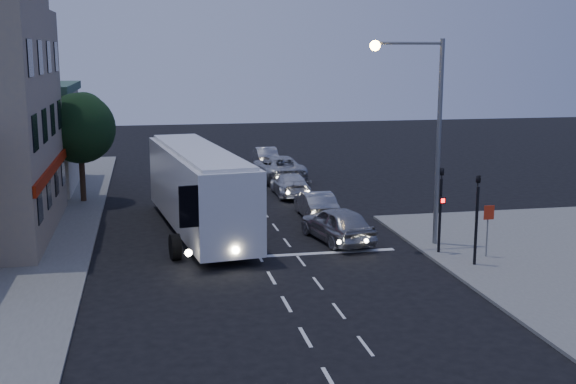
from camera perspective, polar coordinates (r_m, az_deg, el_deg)
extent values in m
plane|color=black|center=(28.92, -1.66, -6.21)|extent=(120.00, 120.00, 0.00)
cube|color=silver|center=(19.79, 3.33, -14.63)|extent=(0.12, 1.60, 0.01)
cube|color=silver|center=(22.45, 1.38, -11.39)|extent=(0.12, 1.60, 0.01)
cube|color=silver|center=(25.19, -0.13, -8.84)|extent=(0.12, 1.60, 0.01)
cube|color=silver|center=(27.98, -1.32, -6.79)|extent=(0.12, 1.60, 0.01)
cube|color=silver|center=(30.81, -2.28, -5.12)|extent=(0.12, 1.60, 0.01)
cube|color=silver|center=(33.67, -3.08, -3.72)|extent=(0.12, 1.60, 0.01)
cube|color=silver|center=(36.56, -3.75, -2.54)|extent=(0.12, 1.60, 0.01)
cube|color=silver|center=(39.46, -4.33, -1.54)|extent=(0.12, 1.60, 0.01)
cube|color=silver|center=(42.37, -4.82, -0.67)|extent=(0.12, 1.60, 0.01)
cube|color=silver|center=(45.30, -5.25, 0.08)|extent=(0.12, 1.60, 0.01)
cube|color=silver|center=(21.95, 6.13, -12.00)|extent=(0.10, 1.50, 0.01)
cube|color=silver|center=(24.62, 4.04, -9.35)|extent=(0.10, 1.50, 0.01)
cube|color=silver|center=(27.36, 2.38, -7.22)|extent=(0.10, 1.50, 0.01)
cube|color=silver|center=(30.15, 1.03, -5.47)|extent=(0.10, 1.50, 0.01)
cube|color=silver|center=(32.98, -0.07, -4.02)|extent=(0.10, 1.50, 0.01)
cube|color=silver|center=(35.83, -1.00, -2.80)|extent=(0.10, 1.50, 0.01)
cube|color=silver|center=(38.71, -1.79, -1.76)|extent=(0.10, 1.50, 0.01)
cube|color=silver|center=(41.61, -2.47, -0.86)|extent=(0.10, 1.50, 0.01)
cube|color=silver|center=(44.51, -3.06, -0.08)|extent=(0.10, 1.50, 0.01)
cube|color=silver|center=(47.43, -3.58, 0.60)|extent=(0.10, 1.50, 0.01)
cube|color=silver|center=(31.17, 1.36, -4.92)|extent=(8.00, 0.35, 0.01)
cube|color=white|center=(34.79, -7.06, 0.30)|extent=(4.45, 13.43, 3.51)
cube|color=white|center=(34.50, -7.13, 3.26)|extent=(3.96, 12.93, 0.20)
cube|color=black|center=(28.30, -6.09, -1.02)|extent=(2.52, 0.46, 1.65)
cube|color=black|center=(35.33, -4.91, 1.68)|extent=(1.49, 10.89, 0.99)
cube|color=black|center=(35.14, -9.40, 1.52)|extent=(1.49, 10.89, 0.99)
cube|color=#A71C3A|center=(36.08, -4.96, -0.07)|extent=(0.83, 5.99, 1.54)
cube|color=#A71C3A|center=(35.90, -9.39, -0.24)|extent=(0.83, 5.99, 1.54)
cylinder|color=black|center=(30.58, -8.91, -4.31)|extent=(0.53, 1.14, 1.10)
cylinder|color=black|center=(30.80, -3.79, -4.09)|extent=(0.53, 1.14, 1.10)
cylinder|color=black|center=(37.73, -9.39, -1.39)|extent=(0.53, 1.14, 1.10)
cylinder|color=black|center=(37.91, -5.24, -1.23)|extent=(0.53, 1.14, 1.10)
cylinder|color=black|center=(39.56, -9.49, -0.82)|extent=(0.53, 1.14, 1.10)
cylinder|color=black|center=(39.72, -5.53, -0.67)|extent=(0.53, 1.14, 1.10)
cylinder|color=#FFF2CC|center=(28.60, -7.87, -4.78)|extent=(0.29, 0.09, 0.29)
cylinder|color=#FFF2CC|center=(28.76, -4.14, -4.62)|extent=(0.29, 0.09, 0.29)
imported|color=#9B9B9F|center=(33.10, 3.93, -2.54)|extent=(2.83, 5.10, 1.64)
imported|color=gray|center=(37.72, 2.21, -0.99)|extent=(1.56, 4.37, 1.44)
imported|color=silver|center=(43.55, 0.16, 0.58)|extent=(1.89, 4.66, 1.35)
imported|color=#B5B5B7|center=(48.99, -0.76, 1.94)|extent=(3.04, 6.14, 1.67)
imported|color=#959598|center=(55.23, -1.81, 2.86)|extent=(1.69, 4.46, 1.45)
cylinder|color=black|center=(31.33, 11.92, -1.84)|extent=(0.12, 0.12, 3.20)
imported|color=black|center=(30.94, 12.07, 1.86)|extent=(0.15, 0.18, 0.90)
cube|color=black|center=(31.02, 12.10, -0.65)|extent=(0.25, 0.12, 0.30)
cube|color=#FF0C0C|center=(30.96, 12.15, -0.68)|extent=(0.16, 0.02, 0.18)
cylinder|color=black|center=(29.84, 14.65, -2.60)|extent=(0.12, 0.12, 3.20)
imported|color=black|center=(29.44, 14.85, 1.28)|extent=(0.18, 0.15, 0.90)
cylinder|color=slate|center=(31.29, 15.46, -3.15)|extent=(0.06, 0.06, 2.00)
cube|color=red|center=(31.03, 15.60, -1.57)|extent=(0.45, 0.03, 0.60)
cylinder|color=slate|center=(32.26, 11.81, 3.76)|extent=(0.20, 0.20, 9.00)
cylinder|color=slate|center=(31.46, 9.55, 11.52)|extent=(3.00, 0.12, 0.12)
sphere|color=#FFBF59|center=(30.96, 6.89, 11.42)|extent=(0.44, 0.44, 0.44)
cube|color=gray|center=(35.64, -19.73, 13.30)|extent=(1.00, 12.00, 0.50)
cube|color=gray|center=(35.67, -19.78, 14.10)|extent=(1.00, 6.00, 0.50)
cube|color=#931804|center=(35.93, -18.12, 1.76)|extent=(0.15, 12.00, 0.50)
cube|color=black|center=(31.68, -19.02, -0.95)|extent=(0.06, 1.30, 1.50)
cube|color=black|center=(34.60, -18.37, 0.06)|extent=(0.06, 1.30, 1.50)
cube|color=black|center=(37.54, -17.83, 0.91)|extent=(0.06, 1.30, 1.50)
cube|color=black|center=(40.48, -17.36, 1.64)|extent=(0.06, 1.30, 1.50)
cube|color=black|center=(31.23, -19.36, 4.44)|extent=(0.06, 1.30, 1.50)
cube|color=black|center=(34.19, -18.68, 5.00)|extent=(0.06, 1.30, 1.50)
cube|color=black|center=(37.15, -18.10, 5.47)|extent=(0.06, 1.30, 1.50)
cube|color=black|center=(40.12, -17.61, 5.87)|extent=(0.06, 1.30, 1.50)
cube|color=black|center=(31.06, -19.72, 9.94)|extent=(0.06, 1.30, 1.50)
cube|color=black|center=(34.04, -18.99, 10.02)|extent=(0.06, 1.30, 1.50)
cube|color=black|center=(37.01, -18.38, 10.09)|extent=(0.06, 1.30, 1.50)
cube|color=black|center=(39.99, -17.86, 10.15)|extent=(0.06, 1.30, 1.50)
cylinder|color=black|center=(42.98, -15.93, 1.16)|extent=(0.32, 0.32, 2.80)
sphere|color=black|center=(42.62, -16.13, 4.87)|extent=(4.00, 4.00, 4.00)
sphere|color=black|center=(43.13, -15.85, 5.89)|extent=(2.60, 2.60, 2.60)
sphere|color=black|center=(42.01, -16.63, 5.31)|extent=(2.40, 2.40, 2.40)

